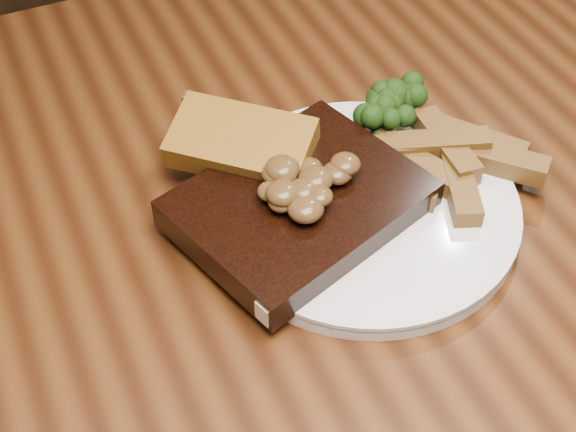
# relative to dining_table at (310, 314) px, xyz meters

# --- Properties ---
(dining_table) EXTENTS (1.60, 0.90, 0.75)m
(dining_table) POSITION_rel_dining_table_xyz_m (0.00, 0.00, 0.00)
(dining_table) COLOR #46240E
(dining_table) RESTS_ON ground
(chair_far) EXTENTS (0.59, 0.59, 0.96)m
(chair_far) POSITION_rel_dining_table_xyz_m (-0.03, 0.67, -0.13)
(chair_far) COLOR black
(chair_far) RESTS_ON ground
(plate) EXTENTS (0.28, 0.28, 0.01)m
(plate) POSITION_rel_dining_table_xyz_m (0.06, 0.02, 0.10)
(plate) COLOR white
(plate) RESTS_ON dining_table
(steak) EXTENTS (0.23, 0.20, 0.03)m
(steak) POSITION_rel_dining_table_xyz_m (-0.00, 0.03, 0.12)
(steak) COLOR black
(steak) RESTS_ON plate
(steak_bone) EXTENTS (0.15, 0.06, 0.02)m
(steak_bone) POSITION_rel_dining_table_xyz_m (-0.00, -0.04, 0.11)
(steak_bone) COLOR beige
(steak_bone) RESTS_ON plate
(mushroom_pile) EXTENTS (0.08, 0.08, 0.03)m
(mushroom_pile) POSITION_rel_dining_table_xyz_m (0.01, 0.02, 0.15)
(mushroom_pile) COLOR #53391A
(mushroom_pile) RESTS_ON steak
(garlic_bread) EXTENTS (0.13, 0.13, 0.03)m
(garlic_bread) POSITION_rel_dining_table_xyz_m (-0.02, 0.10, 0.12)
(garlic_bread) COLOR #9A621C
(garlic_bread) RESTS_ON plate
(potato_wedges) EXTENTS (0.12, 0.12, 0.02)m
(potato_wedges) POSITION_rel_dining_table_xyz_m (0.13, 0.02, 0.12)
(potato_wedges) COLOR brown
(potato_wedges) RESTS_ON plate
(broccoli_cluster) EXTENTS (0.07, 0.07, 0.04)m
(broccoli_cluster) POSITION_rel_dining_table_xyz_m (0.12, 0.09, 0.12)
(broccoli_cluster) COLOR #19360C
(broccoli_cluster) RESTS_ON plate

